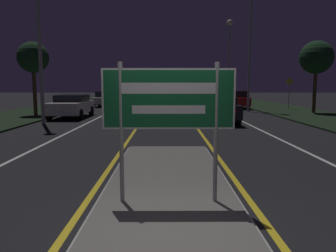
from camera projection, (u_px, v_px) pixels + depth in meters
ground_plane at (169, 235)px, 4.43m from camera, size 160.00×160.00×0.00m
median_island at (169, 204)px, 5.46m from camera, size 2.47×9.83×0.10m
verge_left at (38, 112)px, 24.21m from camera, size 5.00×100.00×0.08m
verge_right at (294, 112)px, 24.33m from camera, size 5.00×100.00×0.08m
centre_line_yellow_left at (150, 107)px, 29.22m from camera, size 0.12×70.00×0.01m
centre_line_yellow_right at (182, 107)px, 29.24m from camera, size 0.12×70.00×0.01m
lane_line_white_left at (119, 107)px, 29.20m from camera, size 0.12×70.00×0.01m
lane_line_white_right at (213, 107)px, 29.26m from camera, size 0.12×70.00×0.01m
edge_line_white_left at (86, 107)px, 29.19m from camera, size 0.10×70.00×0.01m
edge_line_white_right at (247, 107)px, 29.28m from camera, size 0.10×70.00×0.01m
highway_sign at (169, 105)px, 5.25m from camera, size 2.14×0.07×2.28m
streetlight_right_near at (251, 19)px, 23.92m from camera, size 0.63×0.63×9.74m
streetlight_right_far at (229, 45)px, 33.23m from camera, size 0.61×0.61×8.54m
car_receding_0 at (217, 108)px, 17.61m from camera, size 1.92×4.66×1.49m
car_receding_1 at (235, 99)px, 28.34m from camera, size 1.87×4.66×1.50m
car_receding_2 at (191, 96)px, 37.42m from camera, size 1.87×4.06×1.51m
car_receding_3 at (184, 94)px, 46.53m from camera, size 2.03×4.23×1.41m
car_approaching_0 at (72, 106)px, 20.18m from camera, size 2.02×4.51×1.40m
car_approaching_1 at (106, 99)px, 30.44m from camera, size 2.01×4.06×1.41m
warning_sign at (289, 90)px, 26.32m from camera, size 0.60×0.06×2.50m
roadside_palm_left at (33, 58)px, 20.88m from camera, size 1.98×1.98×4.66m
roadside_palm_right at (316, 58)px, 22.33m from camera, size 2.25×2.25×4.92m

